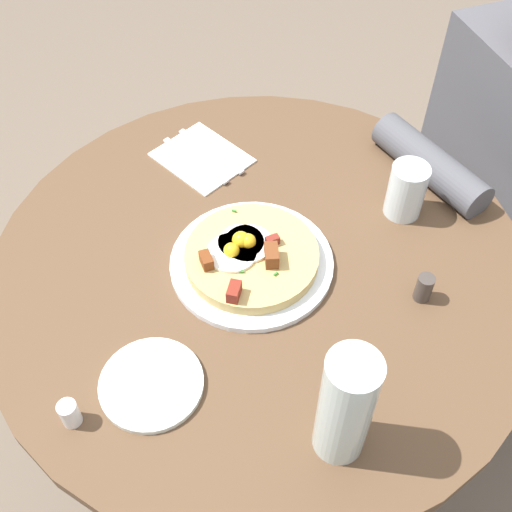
{
  "coord_description": "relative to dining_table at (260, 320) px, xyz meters",
  "views": [
    {
      "loc": [
        0.65,
        -0.24,
        1.61
      ],
      "look_at": [
        -0.0,
        -0.01,
        0.77
      ],
      "focal_mm": 44.58,
      "sensor_mm": 36.0,
      "label": 1
    }
  ],
  "objects": [
    {
      "name": "pizza_plate",
      "position": [
        -0.0,
        -0.02,
        0.19
      ],
      "size": [
        0.28,
        0.28,
        0.01
      ],
      "primitive_type": "cylinder",
      "color": "white",
      "rests_on": "dining_table"
    },
    {
      "name": "water_bottle",
      "position": [
        0.34,
        -0.01,
        0.29
      ],
      "size": [
        0.07,
        0.07,
        0.21
      ],
      "primitive_type": "cylinder",
      "color": "silver",
      "rests_on": "dining_table"
    },
    {
      "name": "ground_plane",
      "position": [
        0.0,
        0.0,
        -0.57
      ],
      "size": [
        6.0,
        6.0,
        0.0
      ],
      "primitive_type": "plane",
      "color": "#6B5B4C"
    },
    {
      "name": "pepper_shaker",
      "position": [
        0.16,
        0.23,
        0.21
      ],
      "size": [
        0.03,
        0.03,
        0.05
      ],
      "primitive_type": "cylinder",
      "color": "#3F3833",
      "rests_on": "dining_table"
    },
    {
      "name": "breakfast_pizza",
      "position": [
        -0.0,
        -0.02,
        0.21
      ],
      "size": [
        0.23,
        0.23,
        0.05
      ],
      "color": "tan",
      "rests_on": "pizza_plate"
    },
    {
      "name": "knife",
      "position": [
        -0.3,
        -0.0,
        0.19
      ],
      "size": [
        0.17,
        0.09,
        0.0
      ],
      "primitive_type": "cube",
      "rotation": [
        0.0,
        0.0,
        0.46
      ],
      "color": "silver",
      "rests_on": "napkin"
    },
    {
      "name": "napkin",
      "position": [
        -0.29,
        -0.02,
        0.18
      ],
      "size": [
        0.21,
        0.2,
        0.0
      ],
      "primitive_type": "cube",
      "rotation": [
        0.0,
        0.0,
        0.46
      ],
      "color": "white",
      "rests_on": "dining_table"
    },
    {
      "name": "fork",
      "position": [
        -0.28,
        -0.04,
        0.19
      ],
      "size": [
        0.17,
        0.09,
        0.0
      ],
      "primitive_type": "cube",
      "rotation": [
        0.0,
        0.0,
        0.46
      ],
      "color": "silver",
      "rests_on": "napkin"
    },
    {
      "name": "dining_table",
      "position": [
        0.0,
        0.0,
        0.0
      ],
      "size": [
        0.95,
        0.95,
        0.75
      ],
      "color": "brown",
      "rests_on": "ground_plane"
    },
    {
      "name": "person_seated",
      "position": [
        -0.17,
        0.65,
        -0.07
      ],
      "size": [
        0.39,
        0.48,
        1.14
      ],
      "color": "#2D2D33",
      "rests_on": "ground_plane"
    },
    {
      "name": "water_glass",
      "position": [
        -0.03,
        0.29,
        0.23
      ],
      "size": [
        0.07,
        0.07,
        0.11
      ],
      "primitive_type": "cylinder",
      "color": "silver",
      "rests_on": "dining_table"
    },
    {
      "name": "bread_plate",
      "position": [
        0.17,
        -0.23,
        0.18
      ],
      "size": [
        0.16,
        0.16,
        0.01
      ],
      "primitive_type": "cylinder",
      "color": "silver",
      "rests_on": "dining_table"
    },
    {
      "name": "salt_shaker",
      "position": [
        0.19,
        -0.35,
        0.2
      ],
      "size": [
        0.03,
        0.03,
        0.05
      ],
      "primitive_type": "cylinder",
      "color": "white",
      "rests_on": "dining_table"
    }
  ]
}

